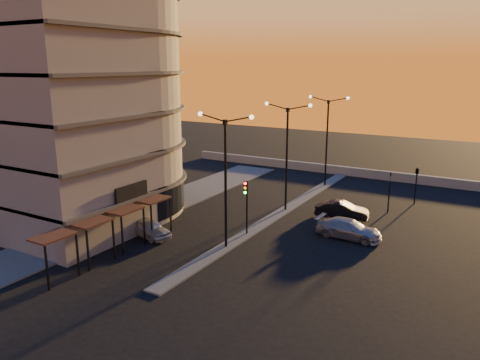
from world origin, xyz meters
name	(u,v)px	position (x,y,z in m)	size (l,w,h in m)	color
ground	(226,248)	(0.00, 0.00, 0.00)	(120.00, 120.00, 0.00)	black
sidewalk_west	(150,210)	(-10.50, 4.00, 0.06)	(5.00, 40.00, 0.12)	#464644
median	(285,210)	(0.00, 10.00, 0.06)	(1.20, 36.00, 0.12)	#464644
parapet	(360,173)	(2.00, 26.00, 0.50)	(44.00, 0.50, 1.00)	slate
building	(76,74)	(-14.00, 0.03, 11.91)	(14.35, 17.08, 25.00)	slate
streetlamp_near	(225,171)	(0.00, 0.00, 5.59)	(4.32, 0.32, 9.51)	black
streetlamp_mid	(287,149)	(0.00, 10.00, 5.59)	(4.32, 0.32, 9.51)	black
streetlamp_far	(327,134)	(0.00, 20.00, 5.59)	(4.32, 0.32, 9.51)	black
traffic_light_main	(246,199)	(0.00, 2.87, 2.89)	(0.28, 0.44, 4.25)	black
signal_east_a	(389,191)	(8.00, 14.00, 1.93)	(0.13, 0.16, 3.60)	black
signal_east_b	(417,171)	(9.50, 18.00, 3.10)	(0.42, 1.99, 3.60)	black
car_hatchback	(148,228)	(-6.22, -1.05, 0.69)	(1.64, 4.07, 1.39)	#BABDC3
car_sedan	(342,210)	(5.00, 10.41, 0.72)	(1.53, 4.38, 1.44)	black
car_wagon	(349,229)	(6.91, 6.24, 0.71)	(1.98, 4.88, 1.42)	#989A9F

